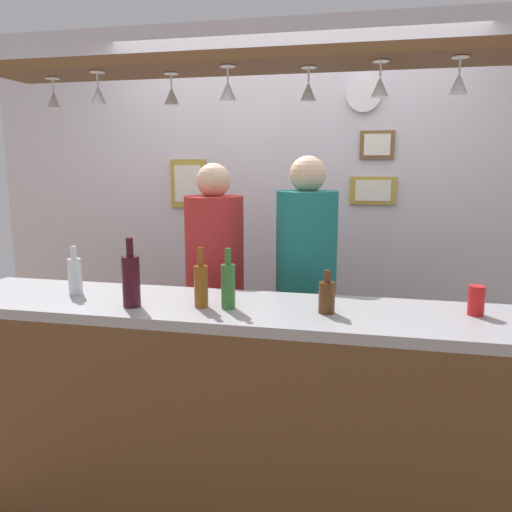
{
  "coord_description": "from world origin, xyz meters",
  "views": [
    {
      "loc": [
        0.57,
        -2.44,
        1.65
      ],
      "look_at": [
        0.0,
        0.1,
        1.18
      ],
      "focal_mm": 35.99,
      "sensor_mm": 36.0,
      "label": 1
    }
  ],
  "objects_px": {
    "bottle_beer_amber_tall": "(201,284)",
    "bottle_soda_clear": "(75,275)",
    "person_middle_teal_shirt": "(306,277)",
    "wall_clock": "(364,95)",
    "bottle_wine_dark_red": "(131,280)",
    "bottle_beer_green_import": "(228,285)",
    "bottle_beer_brown_stubby": "(327,296)",
    "picture_frame_upper_small": "(377,145)",
    "picture_frame_caricature": "(188,184)",
    "person_left_red_shirt": "(215,277)",
    "drink_can": "(476,300)",
    "picture_frame_lower_pair": "(373,190)"
  },
  "relations": [
    {
      "from": "bottle_beer_amber_tall",
      "to": "bottle_soda_clear",
      "type": "bearing_deg",
      "value": 172.79
    },
    {
      "from": "bottle_beer_amber_tall",
      "to": "bottle_soda_clear",
      "type": "xyz_separation_m",
      "value": [
        -0.65,
        0.08,
        -0.01
      ]
    },
    {
      "from": "person_middle_teal_shirt",
      "to": "wall_clock",
      "type": "bearing_deg",
      "value": 68.22
    },
    {
      "from": "bottle_soda_clear",
      "to": "person_middle_teal_shirt",
      "type": "bearing_deg",
      "value": 34.66
    },
    {
      "from": "wall_clock",
      "to": "bottle_wine_dark_red",
      "type": "bearing_deg",
      "value": -121.28
    },
    {
      "from": "bottle_wine_dark_red",
      "to": "bottle_beer_green_import",
      "type": "xyz_separation_m",
      "value": [
        0.41,
        0.06,
        -0.01
      ]
    },
    {
      "from": "bottle_beer_brown_stubby",
      "to": "bottle_beer_green_import",
      "type": "bearing_deg",
      "value": -177.15
    },
    {
      "from": "bottle_beer_green_import",
      "to": "picture_frame_upper_small",
      "type": "bearing_deg",
      "value": 67.5
    },
    {
      "from": "bottle_wine_dark_red",
      "to": "picture_frame_caricature",
      "type": "xyz_separation_m",
      "value": [
        -0.29,
        1.52,
        0.35
      ]
    },
    {
      "from": "bottle_beer_brown_stubby",
      "to": "bottle_beer_green_import",
      "type": "height_order",
      "value": "bottle_beer_green_import"
    },
    {
      "from": "bottle_soda_clear",
      "to": "person_left_red_shirt",
      "type": "bearing_deg",
      "value": 55.92
    },
    {
      "from": "person_middle_teal_shirt",
      "to": "picture_frame_upper_small",
      "type": "xyz_separation_m",
      "value": [
        0.37,
        0.68,
        0.75
      ]
    },
    {
      "from": "bottle_wine_dark_red",
      "to": "bottle_beer_green_import",
      "type": "relative_size",
      "value": 1.15
    },
    {
      "from": "drink_can",
      "to": "picture_frame_lower_pair",
      "type": "bearing_deg",
      "value": 107.55
    },
    {
      "from": "bottle_beer_amber_tall",
      "to": "wall_clock",
      "type": "bearing_deg",
      "value": 66.71
    },
    {
      "from": "bottle_beer_brown_stubby",
      "to": "picture_frame_lower_pair",
      "type": "bearing_deg",
      "value": 83.08
    },
    {
      "from": "drink_can",
      "to": "bottle_beer_brown_stubby",
      "type": "bearing_deg",
      "value": -170.15
    },
    {
      "from": "person_middle_teal_shirt",
      "to": "wall_clock",
      "type": "xyz_separation_m",
      "value": [
        0.27,
        0.68,
        1.07
      ]
    },
    {
      "from": "bottle_wine_dark_red",
      "to": "bottle_soda_clear",
      "type": "bearing_deg",
      "value": 158.22
    },
    {
      "from": "bottle_beer_amber_tall",
      "to": "bottle_beer_brown_stubby",
      "type": "xyz_separation_m",
      "value": [
        0.53,
        0.03,
        -0.03
      ]
    },
    {
      "from": "bottle_beer_amber_tall",
      "to": "picture_frame_caricature",
      "type": "xyz_separation_m",
      "value": [
        -0.58,
        1.46,
        0.37
      ]
    },
    {
      "from": "picture_frame_caricature",
      "to": "wall_clock",
      "type": "distance_m",
      "value": 1.34
    },
    {
      "from": "person_middle_teal_shirt",
      "to": "bottle_beer_green_import",
      "type": "distance_m",
      "value": 0.82
    },
    {
      "from": "bottle_wine_dark_red",
      "to": "picture_frame_caricature",
      "type": "bearing_deg",
      "value": 100.62
    },
    {
      "from": "bottle_beer_amber_tall",
      "to": "person_middle_teal_shirt",
      "type": "bearing_deg",
      "value": 65.43
    },
    {
      "from": "picture_frame_lower_pair",
      "to": "picture_frame_caricature",
      "type": "bearing_deg",
      "value": 180.0
    },
    {
      "from": "picture_frame_caricature",
      "to": "wall_clock",
      "type": "height_order",
      "value": "wall_clock"
    },
    {
      "from": "person_left_red_shirt",
      "to": "drink_can",
      "type": "relative_size",
      "value": 13.58
    },
    {
      "from": "bottle_beer_brown_stubby",
      "to": "bottle_beer_green_import",
      "type": "distance_m",
      "value": 0.42
    },
    {
      "from": "bottle_soda_clear",
      "to": "bottle_beer_brown_stubby",
      "type": "bearing_deg",
      "value": -2.76
    },
    {
      "from": "person_left_red_shirt",
      "to": "bottle_beer_green_import",
      "type": "relative_size",
      "value": 6.37
    },
    {
      "from": "person_middle_teal_shirt",
      "to": "picture_frame_caricature",
      "type": "xyz_separation_m",
      "value": [
        -0.94,
        0.68,
        0.49
      ]
    },
    {
      "from": "bottle_wine_dark_red",
      "to": "wall_clock",
      "type": "relative_size",
      "value": 1.36
    },
    {
      "from": "drink_can",
      "to": "bottle_beer_amber_tall",
      "type": "bearing_deg",
      "value": -173.5
    },
    {
      "from": "person_left_red_shirt",
      "to": "picture_frame_lower_pair",
      "type": "height_order",
      "value": "person_left_red_shirt"
    },
    {
      "from": "person_left_red_shirt",
      "to": "bottle_soda_clear",
      "type": "height_order",
      "value": "person_left_red_shirt"
    },
    {
      "from": "bottle_beer_green_import",
      "to": "wall_clock",
      "type": "xyz_separation_m",
      "value": [
        0.51,
        1.45,
        0.94
      ]
    },
    {
      "from": "bottle_soda_clear",
      "to": "picture_frame_caricature",
      "type": "height_order",
      "value": "picture_frame_caricature"
    },
    {
      "from": "person_left_red_shirt",
      "to": "bottle_beer_green_import",
      "type": "xyz_separation_m",
      "value": [
        0.3,
        -0.77,
        0.15
      ]
    },
    {
      "from": "person_left_red_shirt",
      "to": "bottle_beer_brown_stubby",
      "type": "relative_size",
      "value": 9.2
    },
    {
      "from": "drink_can",
      "to": "picture_frame_lower_pair",
      "type": "distance_m",
      "value": 1.45
    },
    {
      "from": "person_left_red_shirt",
      "to": "bottle_soda_clear",
      "type": "distance_m",
      "value": 0.85
    },
    {
      "from": "drink_can",
      "to": "picture_frame_caricature",
      "type": "distance_m",
      "value": 2.21
    },
    {
      "from": "picture_frame_upper_small",
      "to": "bottle_soda_clear",
      "type": "bearing_deg",
      "value": -134.89
    },
    {
      "from": "bottle_beer_amber_tall",
      "to": "drink_can",
      "type": "height_order",
      "value": "bottle_beer_amber_tall"
    },
    {
      "from": "drink_can",
      "to": "picture_frame_upper_small",
      "type": "relative_size",
      "value": 0.55
    },
    {
      "from": "person_left_red_shirt",
      "to": "picture_frame_lower_pair",
      "type": "distance_m",
      "value": 1.22
    },
    {
      "from": "picture_frame_lower_pair",
      "to": "picture_frame_caricature",
      "type": "height_order",
      "value": "picture_frame_caricature"
    },
    {
      "from": "bottle_beer_green_import",
      "to": "picture_frame_upper_small",
      "type": "distance_m",
      "value": 1.7
    },
    {
      "from": "bottle_wine_dark_red",
      "to": "bottle_soda_clear",
      "type": "relative_size",
      "value": 1.3
    }
  ]
}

